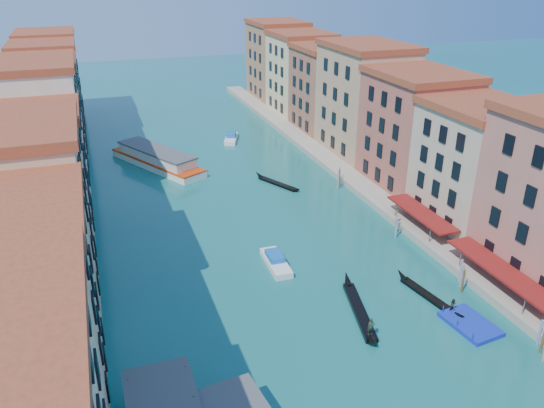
% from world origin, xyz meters
% --- Properties ---
extents(left_bank_palazzos, '(12.80, 128.40, 21.00)m').
position_xyz_m(left_bank_palazzos, '(-26.00, 64.68, 9.71)').
color(left_bank_palazzos, beige).
rests_on(left_bank_palazzos, ground).
extents(right_bank_palazzos, '(12.80, 128.40, 21.00)m').
position_xyz_m(right_bank_palazzos, '(30.00, 65.00, 9.75)').
color(right_bank_palazzos, '#9A4432').
rests_on(right_bank_palazzos, ground).
extents(quay, '(4.00, 140.00, 1.00)m').
position_xyz_m(quay, '(22.00, 65.00, 0.50)').
color(quay, '#A09481').
rests_on(quay, ground).
extents(restaurant_awnings, '(3.20, 44.55, 3.12)m').
position_xyz_m(restaurant_awnings, '(22.19, 23.00, 2.99)').
color(restaurant_awnings, maroon).
rests_on(restaurant_awnings, ground).
extents(mooring_poles_right, '(1.44, 54.24, 3.20)m').
position_xyz_m(mooring_poles_right, '(19.10, 28.80, 1.30)').
color(mooring_poles_right, '#53371C').
rests_on(mooring_poles_right, ground).
extents(vaporetto_far, '(14.70, 21.81, 3.27)m').
position_xyz_m(vaporetto_far, '(-8.11, 77.33, 1.47)').
color(vaporetto_far, white).
rests_on(vaporetto_far, ground).
extents(gondola_fore, '(3.96, 13.05, 2.63)m').
position_xyz_m(gondola_fore, '(5.79, 25.25, 0.44)').
color(gondola_fore, black).
rests_on(gondola_fore, ground).
extents(gondola_right, '(2.63, 10.68, 2.14)m').
position_xyz_m(gondola_right, '(14.40, 25.01, 0.41)').
color(gondola_right, black).
rests_on(gondola_right, ground).
extents(gondola_far, '(5.50, 10.03, 1.53)m').
position_xyz_m(gondola_far, '(9.55, 61.95, 0.31)').
color(gondola_far, black).
rests_on(gondola_far, ground).
extents(motorboat_mid, '(2.35, 6.92, 1.42)m').
position_xyz_m(motorboat_mid, '(0.70, 37.39, 0.55)').
color(motorboat_mid, white).
rests_on(motorboat_mid, ground).
extents(motorboat_far, '(4.60, 7.46, 1.48)m').
position_xyz_m(motorboat_far, '(8.66, 87.92, 0.57)').
color(motorboat_far, white).
rests_on(motorboat_far, ground).
extents(blue_dock, '(4.38, 6.04, 0.47)m').
position_xyz_m(blue_dock, '(15.50, 19.58, 0.24)').
color(blue_dock, '#132EB4').
rests_on(blue_dock, ground).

